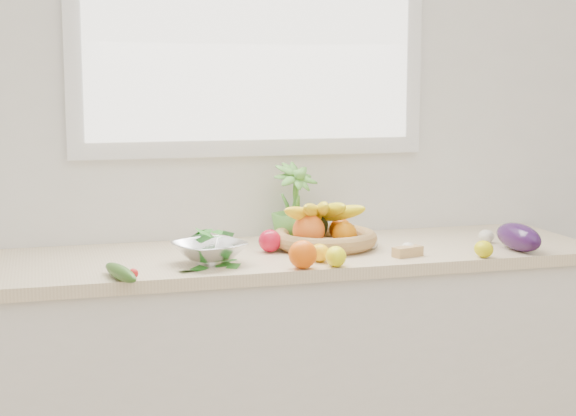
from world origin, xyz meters
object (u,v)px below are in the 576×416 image
object	(u,v)px
fruit_basket	(323,232)
potted_herb	(294,205)
cucumber	(120,273)
colander_with_spinach	(209,246)
eggplant	(518,237)
apple	(270,241)

from	to	relation	value
fruit_basket	potted_herb	bearing A→B (deg)	114.64
cucumber	potted_herb	world-z (taller)	potted_herb
potted_herb	colander_with_spinach	size ratio (longest dim) A/B	1.07
eggplant	colander_with_spinach	world-z (taller)	colander_with_spinach
fruit_basket	colander_with_spinach	world-z (taller)	fruit_basket
potted_herb	apple	bearing A→B (deg)	-128.26
cucumber	fruit_basket	size ratio (longest dim) A/B	0.53
apple	potted_herb	distance (m)	0.23
eggplant	cucumber	bearing A→B (deg)	-176.90
apple	cucumber	size ratio (longest dim) A/B	0.33
apple	cucumber	xyz separation A→B (m)	(-0.52, -0.28, -0.02)
eggplant	cucumber	xyz separation A→B (m)	(-1.34, -0.07, -0.03)
apple	colander_with_spinach	distance (m)	0.27
eggplant	cucumber	world-z (taller)	eggplant
apple	colander_with_spinach	world-z (taller)	colander_with_spinach
apple	eggplant	bearing A→B (deg)	-14.08
apple	eggplant	size ratio (longest dim) A/B	0.33
eggplant	fruit_basket	xyz separation A→B (m)	(-0.62, 0.24, 0.01)
cucumber	potted_herb	xyz separation A→B (m)	(0.65, 0.45, 0.11)
potted_herb	fruit_basket	size ratio (longest dim) A/B	0.69
potted_herb	fruit_basket	distance (m)	0.17
colander_with_spinach	cucumber	bearing A→B (deg)	-153.20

